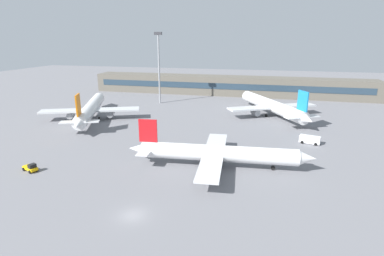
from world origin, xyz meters
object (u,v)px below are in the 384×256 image
at_px(airplane_far, 270,105).
at_px(floodlight_tower_west, 159,64).
at_px(airplane_near, 219,154).
at_px(service_van_white, 310,140).
at_px(baggage_tug_yellow, 31,168).
at_px(airplane_mid, 91,108).

xyz_separation_m(airplane_far, floodlight_tower_west, (-46.13, 10.61, 13.16)).
height_order(airplane_near, airplane_far, airplane_far).
relative_size(airplane_near, service_van_white, 7.29).
distance_m(baggage_tug_yellow, floodlight_tower_west, 75.31).
bearing_deg(airplane_far, airplane_mid, -161.33).
distance_m(airplane_mid, baggage_tug_yellow, 44.30).
bearing_deg(baggage_tug_yellow, floodlight_tower_west, 88.21).
distance_m(baggage_tug_yellow, service_van_white, 67.47).
height_order(baggage_tug_yellow, service_van_white, service_van_white).
bearing_deg(airplane_mid, airplane_near, -31.69).
xyz_separation_m(baggage_tug_yellow, service_van_white, (58.88, 32.95, 0.31)).
relative_size(airplane_near, floodlight_tower_west, 1.38).
bearing_deg(service_van_white, airplane_near, -134.94).
xyz_separation_m(airplane_near, floodlight_tower_west, (-35.62, 61.62, 13.70)).
bearing_deg(airplane_mid, service_van_white, -7.80).
relative_size(airplane_mid, service_van_white, 8.14).
bearing_deg(airplane_mid, floodlight_tower_west, 65.56).
distance_m(airplane_mid, floodlight_tower_west, 36.45).
relative_size(airplane_far, floodlight_tower_west, 1.46).
height_order(airplane_mid, baggage_tug_yellow, airplane_mid).
xyz_separation_m(airplane_far, baggage_tug_yellow, (-48.43, -62.96, -2.78)).
relative_size(airplane_near, airplane_far, 0.94).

